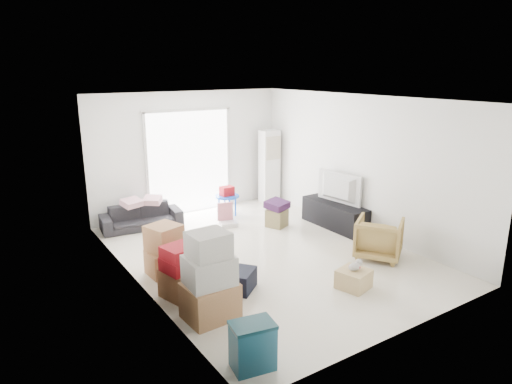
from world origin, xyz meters
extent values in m
cube|color=silver|center=(0.00, 0.00, -0.12)|extent=(4.50, 6.00, 0.24)
cube|color=white|center=(0.00, 0.00, 2.82)|extent=(4.50, 6.00, 0.24)
cube|color=white|center=(0.00, 3.12, 1.35)|extent=(4.50, 0.24, 2.70)
cube|color=white|center=(0.00, -3.12, 1.35)|extent=(4.50, 0.24, 2.70)
cube|color=white|center=(-2.37, 0.00, 1.35)|extent=(0.24, 6.00, 2.70)
cube|color=white|center=(2.37, 0.00, 1.35)|extent=(0.24, 6.00, 2.70)
cube|color=white|center=(0.00, 2.98, 1.15)|extent=(2.00, 0.01, 2.30)
cube|color=silver|center=(-1.00, 2.97, 1.15)|extent=(0.06, 0.04, 2.30)
cube|color=silver|center=(1.00, 2.97, 1.15)|extent=(0.06, 0.04, 2.30)
cube|color=silver|center=(0.00, 2.97, 2.30)|extent=(2.10, 0.04, 0.06)
cube|color=white|center=(1.95, 2.65, 0.88)|extent=(0.45, 0.30, 1.75)
cube|color=black|center=(2.00, 0.37, 0.26)|extent=(0.47, 1.55, 0.52)
imported|color=black|center=(2.00, 0.37, 0.59)|extent=(0.75, 1.15, 0.14)
imported|color=#26252A|center=(-1.34, 2.50, 0.31)|extent=(1.65, 0.66, 0.63)
cube|color=#E6A7B3|center=(-1.51, 2.53, 0.68)|extent=(0.40, 0.36, 0.11)
cube|color=#E6A7B3|center=(-1.09, 2.49, 0.69)|extent=(0.47, 0.46, 0.13)
imported|color=tan|center=(1.57, -1.21, 0.38)|extent=(1.00, 1.01, 0.77)
cube|color=#1A5168|center=(-1.90, -2.56, 0.13)|extent=(0.50, 0.39, 0.25)
cube|color=#1A5168|center=(-1.90, -2.56, 0.38)|extent=(0.50, 0.39, 0.25)
cube|color=#0C333D|center=(-1.90, -2.56, 0.53)|extent=(0.52, 0.41, 0.04)
cube|color=#AD714E|center=(-1.80, -1.38, 0.24)|extent=(0.68, 0.58, 0.49)
cube|color=silver|center=(-1.80, -1.38, 0.68)|extent=(0.61, 0.51, 0.38)
cube|color=silver|center=(-1.80, -1.38, 1.03)|extent=(0.50, 0.45, 0.33)
cube|color=#AD714E|center=(-1.80, -0.66, 0.21)|extent=(0.72, 0.72, 0.43)
cube|color=maroon|center=(-1.80, -0.66, 0.52)|extent=(0.72, 0.55, 0.19)
cube|color=maroon|center=(-1.80, -0.66, 0.71)|extent=(0.69, 0.53, 0.17)
cube|color=#AD714E|center=(-1.77, 0.21, 0.20)|extent=(0.57, 0.48, 0.39)
cube|color=#AD714E|center=(-1.77, 0.21, 0.60)|extent=(0.58, 0.58, 0.42)
cube|color=#AD714E|center=(-1.36, 0.20, 0.17)|extent=(0.43, 0.43, 0.34)
cube|color=black|center=(-1.04, -0.96, 0.15)|extent=(0.56, 0.52, 0.31)
cube|color=olive|center=(1.03, 1.05, 0.18)|extent=(0.48, 0.48, 0.37)
cube|color=#371A41|center=(1.03, 1.05, 0.44)|extent=(0.50, 0.50, 0.14)
cylinder|color=blue|center=(0.54, 2.25, 0.44)|extent=(0.54, 0.54, 0.04)
cylinder|color=blue|center=(0.67, 2.39, 0.21)|extent=(0.04, 0.04, 0.42)
cylinder|color=blue|center=(0.40, 2.39, 0.21)|extent=(0.04, 0.04, 0.42)
cylinder|color=blue|center=(0.40, 2.12, 0.21)|extent=(0.04, 0.04, 0.42)
cylinder|color=blue|center=(0.67, 2.12, 0.21)|extent=(0.04, 0.04, 0.42)
cube|color=maroon|center=(0.54, 2.25, 0.56)|extent=(0.28, 0.22, 0.20)
cube|color=silver|center=(0.21, 1.63, 0.04)|extent=(0.42, 0.39, 0.09)
cube|color=#D27186|center=(0.21, 1.76, 0.28)|extent=(0.33, 0.14, 0.38)
cube|color=#DFBF80|center=(0.38, -1.80, 0.14)|extent=(0.52, 0.52, 0.28)
ellipsoid|color=#B2ADA8|center=(0.38, -1.80, 0.34)|extent=(0.21, 0.14, 0.11)
cube|color=#AE1B2B|center=(0.38, -1.80, 0.34)|extent=(0.16, 0.14, 0.03)
sphere|color=#B2ADA8|center=(0.50, -1.77, 0.37)|extent=(0.11, 0.11, 0.11)
camera|label=1|loc=(-4.24, -6.19, 3.18)|focal=32.00mm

